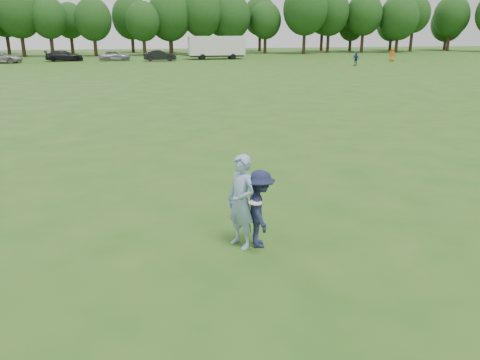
% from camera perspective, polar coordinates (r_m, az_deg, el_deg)
% --- Properties ---
extents(ground, '(200.00, 200.00, 0.00)m').
position_cam_1_polar(ground, '(9.52, 7.43, -8.72)').
color(ground, '#255116').
rests_on(ground, ground).
extents(thrower, '(0.75, 0.84, 1.93)m').
position_cam_1_polar(thrower, '(9.33, 0.14, -2.67)').
color(thrower, '#81A0C8').
rests_on(thrower, ground).
extents(defender, '(0.73, 1.11, 1.61)m').
position_cam_1_polar(defender, '(9.42, 2.42, -3.53)').
color(defender, '#1B203C').
rests_on(defender, ground).
extents(player_far_b, '(0.76, 0.98, 1.55)m').
position_cam_1_polar(player_far_b, '(59.36, 13.92, 14.13)').
color(player_far_b, navy).
rests_on(player_far_b, ground).
extents(player_far_c, '(1.01, 0.85, 1.76)m').
position_cam_1_polar(player_far_c, '(68.28, 18.06, 14.32)').
color(player_far_c, '#C96517').
rests_on(player_far_c, ground).
extents(car_c, '(5.20, 2.85, 1.38)m').
position_cam_1_polar(car_c, '(69.02, -27.05, 13.15)').
color(car_c, '#9A9A9E').
rests_on(car_c, ground).
extents(car_d, '(5.11, 2.56, 1.43)m').
position_cam_1_polar(car_d, '(69.74, -20.64, 13.98)').
color(car_d, black).
rests_on(car_d, ground).
extents(car_e, '(4.35, 2.04, 1.44)m').
position_cam_1_polar(car_e, '(68.63, -15.04, 14.46)').
color(car_e, gray).
rests_on(car_e, ground).
extents(car_f, '(4.42, 1.58, 1.45)m').
position_cam_1_polar(car_f, '(66.80, -9.74, 14.72)').
color(car_f, black).
rests_on(car_f, ground).
extents(field_cone, '(0.28, 0.28, 0.30)m').
position_cam_1_polar(field_cone, '(52.86, 13.16, 13.09)').
color(field_cone, '#E54D0C').
rests_on(field_cone, ground).
extents(disc_in_play, '(0.33, 0.33, 0.05)m').
position_cam_1_polar(disc_in_play, '(9.11, 1.86, -2.75)').
color(disc_in_play, white).
rests_on(disc_in_play, ground).
extents(cargo_trailer, '(9.00, 2.75, 3.20)m').
position_cam_1_polar(cargo_trailer, '(70.01, -2.89, 15.95)').
color(cargo_trailer, silver).
rests_on(cargo_trailer, ground).
extents(treeline, '(130.35, 18.39, 11.74)m').
position_cam_1_polar(treeline, '(85.10, -8.70, 19.16)').
color(treeline, '#332114').
rests_on(treeline, ground).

